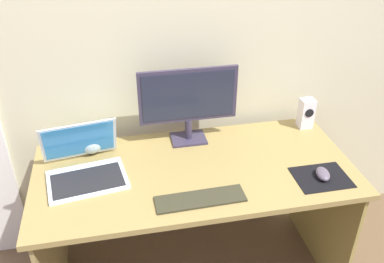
% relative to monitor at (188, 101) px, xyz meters
% --- Properties ---
extents(wall_back, '(6.00, 0.04, 2.50)m').
position_rel_monitor_xyz_m(wall_back, '(-0.02, 0.17, 0.29)').
color(wall_back, beige).
rests_on(wall_back, ground_plane).
extents(desk, '(1.51, 0.71, 0.73)m').
position_rel_monitor_xyz_m(desk, '(-0.02, -0.26, -0.37)').
color(desk, olive).
rests_on(desk, ground_plane).
extents(monitor, '(0.50, 0.14, 0.40)m').
position_rel_monitor_xyz_m(monitor, '(0.00, 0.00, 0.00)').
color(monitor, '#312C3F').
rests_on(monitor, desk).
extents(speaker_right, '(0.07, 0.07, 0.17)m').
position_rel_monitor_xyz_m(speaker_right, '(0.66, 0.01, -0.15)').
color(speaker_right, silver).
rests_on(speaker_right, desk).
extents(laptop, '(0.39, 0.38, 0.24)m').
position_rel_monitor_xyz_m(laptop, '(-0.53, -0.21, -0.18)').
color(laptop, silver).
rests_on(laptop, desk).
extents(fishbowl, '(0.14, 0.14, 0.14)m').
position_rel_monitor_xyz_m(fishbowl, '(-0.50, -0.01, -0.16)').
color(fishbowl, silver).
rests_on(fishbowl, desk).
extents(keyboard_external, '(0.39, 0.12, 0.01)m').
position_rel_monitor_xyz_m(keyboard_external, '(-0.04, -0.48, -0.22)').
color(keyboard_external, '#302F1F').
rests_on(keyboard_external, desk).
extents(mousepad, '(0.25, 0.20, 0.00)m').
position_rel_monitor_xyz_m(mousepad, '(0.54, -0.44, -0.23)').
color(mousepad, black).
rests_on(mousepad, desk).
extents(mouse, '(0.08, 0.11, 0.04)m').
position_rel_monitor_xyz_m(mouse, '(0.54, -0.44, -0.21)').
color(mouse, '#534A58').
rests_on(mouse, mousepad).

